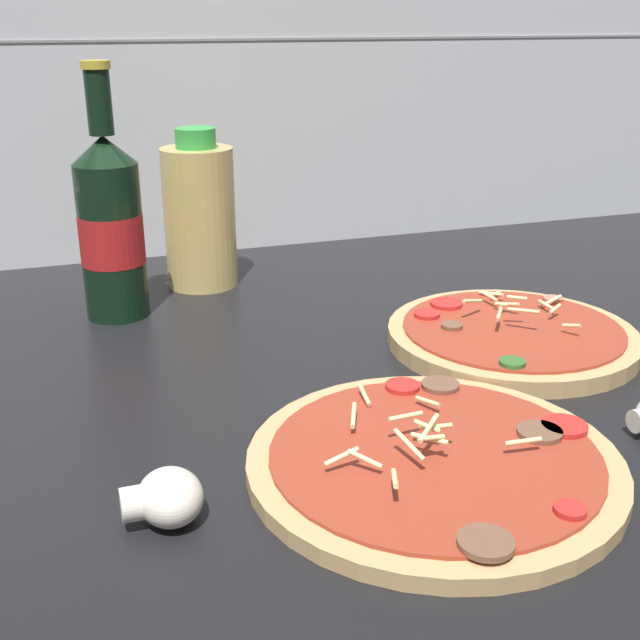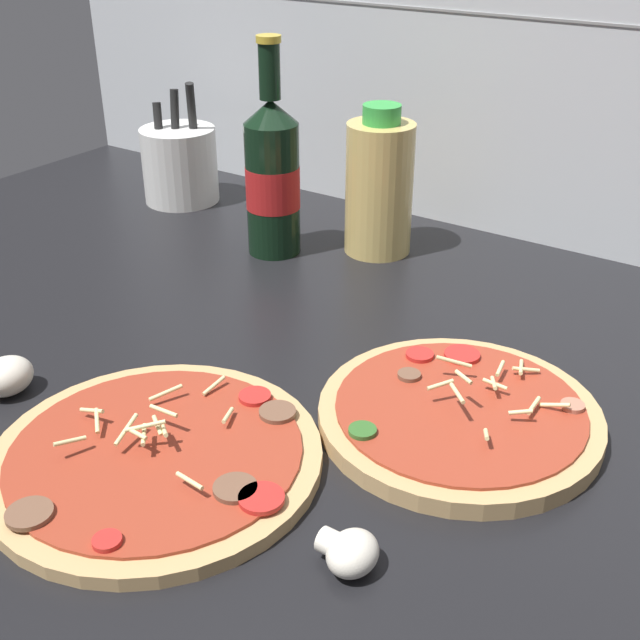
% 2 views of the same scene
% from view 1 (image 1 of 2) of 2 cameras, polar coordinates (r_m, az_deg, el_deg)
% --- Properties ---
extents(counter_slab, '(1.60, 0.90, 0.03)m').
position_cam_1_polar(counter_slab, '(0.75, 8.41, -4.25)').
color(counter_slab, black).
rests_on(counter_slab, ground).
extents(tile_backsplash, '(1.60, 0.01, 0.60)m').
position_cam_1_polar(tile_backsplash, '(1.11, -2.03, 19.36)').
color(tile_backsplash, silver).
rests_on(tile_backsplash, ground).
extents(pizza_near, '(0.27, 0.27, 0.04)m').
position_cam_1_polar(pizza_near, '(0.58, 8.19, -9.89)').
color(pizza_near, tan).
rests_on(pizza_near, counter_slab).
extents(pizza_far, '(0.24, 0.24, 0.05)m').
position_cam_1_polar(pizza_far, '(0.81, 13.44, -1.07)').
color(pizza_far, tan).
rests_on(pizza_far, counter_slab).
extents(beer_bottle, '(0.07, 0.07, 0.26)m').
position_cam_1_polar(beer_bottle, '(0.87, -14.66, 6.52)').
color(beer_bottle, black).
rests_on(beer_bottle, counter_slab).
extents(oil_bottle, '(0.08, 0.08, 0.19)m').
position_cam_1_polar(oil_bottle, '(0.96, -8.56, 7.41)').
color(oil_bottle, '#D6B766').
rests_on(oil_bottle, counter_slab).
extents(mushroom_left, '(0.05, 0.05, 0.03)m').
position_cam_1_polar(mushroom_left, '(0.53, -10.89, -12.30)').
color(mushroom_left, white).
rests_on(mushroom_left, counter_slab).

